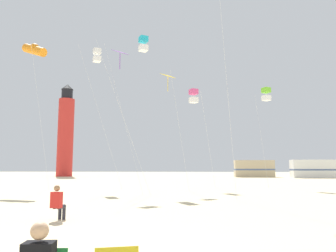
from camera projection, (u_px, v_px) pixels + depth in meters
The scene contains 11 objects.
kite_flyer_standing at pixel (58, 202), 10.76m from camera, with size 0.41×0.55×1.16m.
kite_diamond_violet at pixel (120, 57), 21.98m from camera, with size 3.32×2.91×9.72m.
kite_box_rainbow at pixel (194, 96), 27.02m from camera, with size 2.12×2.24×8.16m.
kite_box_cyan at pixel (143, 44), 24.93m from camera, with size 3.43×3.34×11.69m.
kite_box_lime at pixel (266, 94), 28.40m from camera, with size 1.34×1.34×8.62m.
kite_diamond_gold at pixel (169, 80), 24.56m from camera, with size 2.16×2.16×8.80m.
kite_tube_orange at pixel (35, 50), 25.99m from camera, with size 2.76×2.39×11.75m.
kite_box_white at pixel (97, 56), 27.89m from camera, with size 3.33×2.96×11.83m.
lighthouse_distant at pixel (66, 133), 58.80m from camera, with size 2.80×2.80×16.80m.
rv_van_tan at pixel (254, 169), 54.37m from camera, with size 6.47×2.42×2.80m.
rv_van_white at pixel (313, 169), 50.59m from camera, with size 6.47×2.41×2.80m.
Camera 1 is at (2.37, -5.78, 1.78)m, focal length 34.78 mm.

